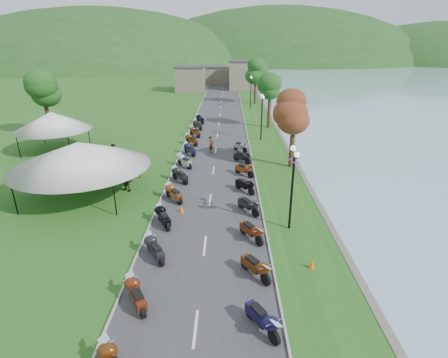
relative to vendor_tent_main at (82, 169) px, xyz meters
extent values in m
cube|color=#3E3E41|center=(9.27, 17.14, -1.99)|extent=(7.00, 120.00, 0.02)
cube|color=#756B5B|center=(7.27, 62.14, 0.50)|extent=(18.00, 16.00, 5.00)
imported|color=slate|center=(0.38, 3.46, -2.00)|extent=(0.69, 0.71, 1.57)
imported|color=slate|center=(0.03, 6.98, -2.00)|extent=(1.01, 0.81, 1.84)
imported|color=slate|center=(-0.90, 2.98, -2.00)|extent=(0.53, 1.08, 1.61)
camera|label=1|loc=(10.53, -23.49, 8.73)|focal=28.00mm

